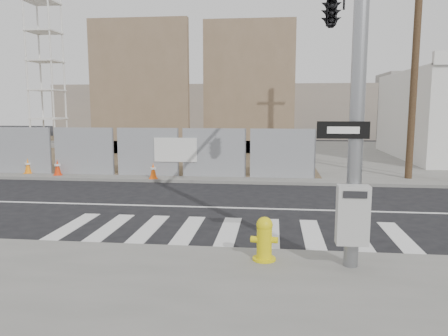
# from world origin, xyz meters

# --- Properties ---
(ground) EXTENTS (100.00, 100.00, 0.00)m
(ground) POSITION_xyz_m (0.00, 0.00, 0.00)
(ground) COLOR black
(ground) RESTS_ON ground
(sidewalk_far) EXTENTS (50.00, 20.00, 0.12)m
(sidewalk_far) POSITION_xyz_m (0.00, 14.00, 0.06)
(sidewalk_far) COLOR slate
(sidewalk_far) RESTS_ON ground
(signal_pole) EXTENTS (0.96, 5.87, 7.00)m
(signal_pole) POSITION_xyz_m (2.49, -2.05, 4.78)
(signal_pole) COLOR gray
(signal_pole) RESTS_ON sidewalk_near
(chain_link_fence) EXTENTS (24.60, 0.04, 2.00)m
(chain_link_fence) POSITION_xyz_m (-10.00, 5.00, 1.12)
(chain_link_fence) COLOR gray
(chain_link_fence) RESTS_ON sidewalk_far
(concrete_wall_left) EXTENTS (6.00, 1.30, 8.00)m
(concrete_wall_left) POSITION_xyz_m (-7.00, 13.08, 3.38)
(concrete_wall_left) COLOR brown
(concrete_wall_left) RESTS_ON sidewalk_far
(concrete_wall_right) EXTENTS (5.50, 1.30, 8.00)m
(concrete_wall_right) POSITION_xyz_m (-0.50, 14.08, 3.38)
(concrete_wall_right) COLOR brown
(concrete_wall_right) RESTS_ON sidewalk_far
(crane_tower) EXTENTS (2.60, 2.60, 18.15)m
(crane_tower) POSITION_xyz_m (-15.00, 17.00, 9.02)
(crane_tower) COLOR slate
(crane_tower) RESTS_ON sidewalk_far
(utility_pole_right) EXTENTS (1.60, 0.28, 10.00)m
(utility_pole_right) POSITION_xyz_m (6.50, 5.50, 5.20)
(utility_pole_right) COLOR #4E3924
(utility_pole_right) RESTS_ON sidewalk_far
(fire_hydrant) EXTENTS (0.53, 0.52, 0.84)m
(fire_hydrant) POSITION_xyz_m (0.91, -4.68, 0.54)
(fire_hydrant) COLOR yellow
(fire_hydrant) RESTS_ON sidewalk_near
(traffic_cone_b) EXTENTS (0.42, 0.42, 0.65)m
(traffic_cone_b) POSITION_xyz_m (-9.57, 4.97, 0.43)
(traffic_cone_b) COLOR orange
(traffic_cone_b) RESTS_ON sidewalk_far
(traffic_cone_c) EXTENTS (0.46, 0.46, 0.68)m
(traffic_cone_c) POSITION_xyz_m (-8.03, 4.63, 0.45)
(traffic_cone_c) COLOR red
(traffic_cone_c) RESTS_ON sidewalk_far
(traffic_cone_d) EXTENTS (0.42, 0.42, 0.65)m
(traffic_cone_d) POSITION_xyz_m (-3.76, 4.22, 0.44)
(traffic_cone_d) COLOR #FF5D0D
(traffic_cone_d) RESTS_ON sidewalk_far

